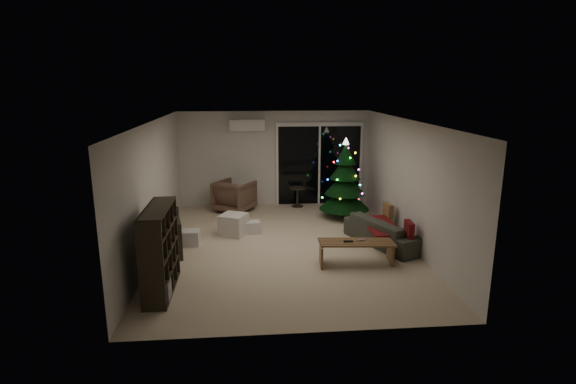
# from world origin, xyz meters

# --- Properties ---
(room) EXTENTS (6.50, 7.51, 2.60)m
(room) POSITION_xyz_m (0.46, 1.49, 1.02)
(room) COLOR beige
(room) RESTS_ON ground
(bookshelf) EXTENTS (0.89, 1.39, 1.37)m
(bookshelf) POSITION_xyz_m (-2.25, -1.83, 0.68)
(bookshelf) COLOR black
(bookshelf) RESTS_ON floor
(media_cabinet) EXTENTS (0.65, 1.19, 0.70)m
(media_cabinet) POSITION_xyz_m (-2.25, -0.10, 0.35)
(media_cabinet) COLOR black
(media_cabinet) RESTS_ON floor
(stereo) EXTENTS (0.36, 0.42, 0.15)m
(stereo) POSITION_xyz_m (-2.25, -0.10, 0.78)
(stereo) COLOR black
(stereo) RESTS_ON media_cabinet
(armchair) EXTENTS (1.19, 1.20, 0.80)m
(armchair) POSITION_xyz_m (-1.06, 2.66, 0.40)
(armchair) COLOR brown
(armchair) RESTS_ON floor
(ottoman) EXTENTS (0.67, 0.67, 0.46)m
(ottoman) POSITION_xyz_m (-1.04, 0.80, 0.23)
(ottoman) COLOR silver
(ottoman) RESTS_ON floor
(cardboard_box_a) EXTENTS (0.43, 0.33, 0.30)m
(cardboard_box_a) POSITION_xyz_m (-1.93, 0.25, 0.15)
(cardboard_box_a) COLOR silver
(cardboard_box_a) RESTS_ON floor
(cardboard_box_b) EXTENTS (0.39, 0.30, 0.26)m
(cardboard_box_b) POSITION_xyz_m (-0.65, 0.90, 0.13)
(cardboard_box_b) COLOR silver
(cardboard_box_b) RESTS_ON floor
(side_table) EXTENTS (0.44, 0.44, 0.52)m
(side_table) POSITION_xyz_m (0.59, 2.95, 0.26)
(side_table) COLOR black
(side_table) RESTS_ON floor
(floor_lamp) EXTENTS (0.27, 0.27, 1.70)m
(floor_lamp) POSITION_xyz_m (-0.81, 3.41, 0.85)
(floor_lamp) COLOR black
(floor_lamp) RESTS_ON floor
(sofa) EXTENTS (1.41, 2.01, 0.55)m
(sofa) POSITION_xyz_m (2.05, -0.06, 0.27)
(sofa) COLOR #323430
(sofa) RESTS_ON floor
(sofa_throw) EXTENTS (0.58, 1.35, 0.04)m
(sofa_throw) POSITION_xyz_m (1.95, -0.06, 0.40)
(sofa_throw) COLOR maroon
(sofa_throw) RESTS_ON sofa
(cushion_a) EXTENTS (0.14, 0.37, 0.36)m
(cushion_a) POSITION_xyz_m (2.30, 0.59, 0.49)
(cushion_a) COLOR #A5714A
(cushion_a) RESTS_ON sofa
(cushion_b) EXTENTS (0.13, 0.37, 0.36)m
(cushion_b) POSITION_xyz_m (2.30, -0.71, 0.49)
(cushion_b) COLOR maroon
(cushion_b) RESTS_ON sofa
(coffee_table) EXTENTS (1.38, 0.59, 0.42)m
(coffee_table) POSITION_xyz_m (1.22, -1.02, 0.21)
(coffee_table) COLOR brown
(coffee_table) RESTS_ON floor
(remote_a) EXTENTS (0.17, 0.05, 0.02)m
(remote_a) POSITION_xyz_m (1.07, -1.02, 0.44)
(remote_a) COLOR black
(remote_a) RESTS_ON coffee_table
(remote_b) EXTENTS (0.16, 0.10, 0.02)m
(remote_b) POSITION_xyz_m (1.32, -0.97, 0.44)
(remote_b) COLOR slate
(remote_b) RESTS_ON coffee_table
(christmas_tree) EXTENTS (1.35, 1.35, 1.96)m
(christmas_tree) POSITION_xyz_m (1.61, 1.87, 0.98)
(christmas_tree) COLOR black
(christmas_tree) RESTS_ON floor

